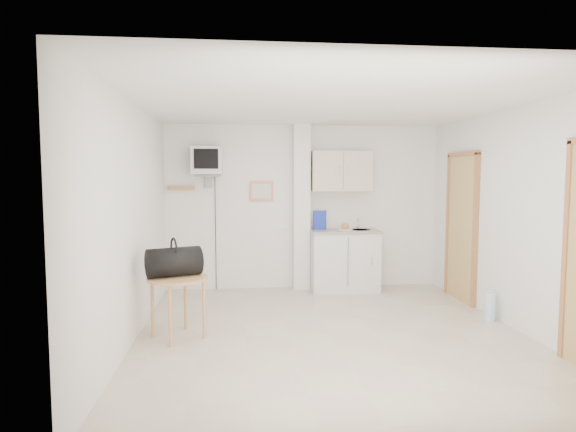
{
  "coord_description": "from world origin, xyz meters",
  "views": [
    {
      "loc": [
        -1.0,
        -5.09,
        1.72
      ],
      "look_at": [
        -0.41,
        0.6,
        1.25
      ],
      "focal_mm": 30.0,
      "sensor_mm": 36.0,
      "label": 1
    }
  ],
  "objects": [
    {
      "name": "round_table",
      "position": [
        -1.65,
        0.03,
        0.57
      ],
      "size": [
        0.64,
        0.64,
        0.66
      ],
      "rotation": [
        0.0,
        0.0,
        -0.17
      ],
      "color": "tan",
      "rests_on": "ground"
    },
    {
      "name": "duffel_bag",
      "position": [
        -1.69,
        0.07,
        0.82
      ],
      "size": [
        0.64,
        0.5,
        0.42
      ],
      "rotation": [
        0.0,
        0.0,
        0.39
      ],
      "color": "black",
      "rests_on": "round_table"
    },
    {
      "name": "ground",
      "position": [
        0.0,
        0.0,
        0.0
      ],
      "size": [
        4.5,
        4.5,
        0.0
      ],
      "primitive_type": "plane",
      "color": "#C0B59A",
      "rests_on": "ground"
    },
    {
      "name": "kitchenette",
      "position": [
        0.57,
        2.0,
        0.8
      ],
      "size": [
        1.03,
        0.58,
        2.1
      ],
      "color": "silver",
      "rests_on": "ground"
    },
    {
      "name": "crt_television",
      "position": [
        -1.45,
        2.02,
        1.94
      ],
      "size": [
        0.44,
        0.45,
        2.15
      ],
      "color": "slate",
      "rests_on": "ground"
    },
    {
      "name": "water_bottle",
      "position": [
        1.98,
        0.26,
        0.17
      ],
      "size": [
        0.12,
        0.12,
        0.37
      ],
      "color": "#AFD4F2",
      "rests_on": "ground"
    },
    {
      "name": "room_envelope",
      "position": [
        0.24,
        0.09,
        1.54
      ],
      "size": [
        4.24,
        4.54,
        2.55
      ],
      "color": "white",
      "rests_on": "ground"
    }
  ]
}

